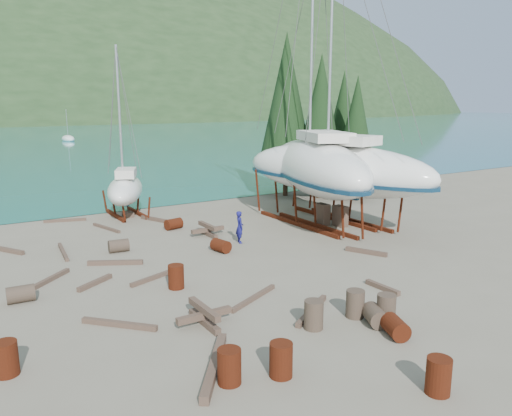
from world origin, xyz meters
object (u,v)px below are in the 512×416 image
worker (240,227)px  large_sailboat_near (316,166)px  large_sailboat_far (335,169)px  small_sailboat_shore (125,189)px

worker → large_sailboat_near: bearing=-62.0°
large_sailboat_near → worker: 6.36m
large_sailboat_far → small_sailboat_shore: (-9.07, 8.28, -1.47)m
small_sailboat_shore → worker: bearing=-48.9°
large_sailboat_near → small_sailboat_shore: (-8.46, 7.46, -1.57)m
large_sailboat_far → worker: 6.78m
large_sailboat_near → small_sailboat_shore: bearing=159.2°
large_sailboat_near → small_sailboat_shore: large_sailboat_near is taller
large_sailboat_far → worker: large_sailboat_far is taller
large_sailboat_far → small_sailboat_shore: bearing=123.9°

